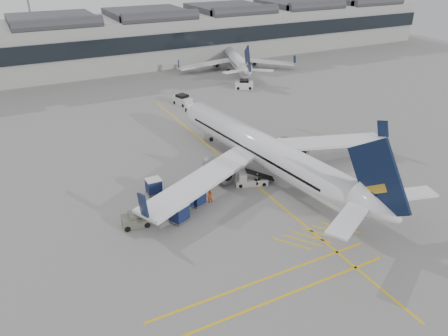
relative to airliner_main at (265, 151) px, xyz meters
name	(u,v)px	position (x,y,z in m)	size (l,w,h in m)	color
ground	(197,227)	(-12.47, -6.81, -3.17)	(220.00, 220.00, 0.00)	gray
terminal	(65,44)	(-12.47, 65.11, 2.97)	(200.00, 20.45, 12.40)	#9E9E99
apron_markings	(235,168)	(-2.47, 3.19, -3.16)	(0.25, 60.00, 0.01)	gold
airliner_main	(265,151)	(0.00, 0.00, 0.00)	(36.89, 40.50, 10.78)	white
airliner_far	(236,59)	(22.41, 48.10, -0.79)	(26.58, 29.48, 8.09)	white
belt_loader	(250,180)	(-2.92, -1.56, -2.60)	(4.88, 2.85, 1.93)	silver
baggage_cart_a	(154,186)	(-14.06, 1.68, -2.15)	(1.80, 1.48, 1.89)	gray
baggage_cart_b	(179,212)	(-13.64, -5.01, -2.11)	(2.34, 2.18, 1.97)	gray
baggage_cart_c	(197,197)	(-10.57, -2.91, -2.25)	(2.01, 1.85, 1.72)	gray
baggage_cart_d	(185,199)	(-11.97, -2.80, -2.11)	(2.23, 2.00, 1.98)	gray
ramp_agent_a	(203,194)	(-9.66, -2.45, -2.31)	(0.63, 0.41, 1.72)	#FF5C0D
ramp_agent_b	(209,196)	(-9.17, -3.02, -2.35)	(0.79, 0.62, 1.64)	#E2460B
pushback_tug	(136,220)	(-17.92, -3.74, -2.47)	(2.97, 2.03, 1.57)	#56584B
safety_cone_nose	(215,134)	(0.09, 14.01, -2.88)	(0.41, 0.41, 0.57)	#F24C0A
safety_cone_engine	(280,165)	(2.93, 0.76, -2.89)	(0.40, 0.40, 0.56)	#F24C0A
service_van_mid	(182,100)	(1.40, 30.09, -2.32)	(2.83, 4.08, 1.90)	silver
service_van_right	(244,85)	(16.47, 33.73, -2.34)	(4.02, 3.29, 1.85)	silver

